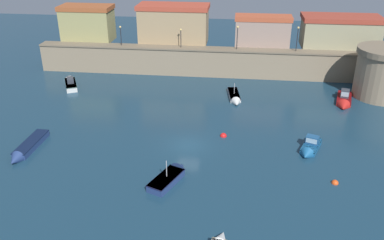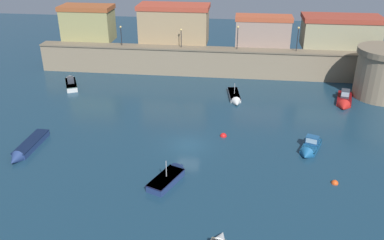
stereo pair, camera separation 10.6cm
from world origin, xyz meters
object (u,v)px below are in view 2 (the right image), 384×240
object	(u,v)px
moored_boat_4	(171,176)
moored_boat_1	(71,82)
moored_boat_2	(344,101)
quay_lamp_0	(121,32)
quay_lamp_3	(298,35)
moored_boat_6	(235,98)
quay_lamp_1	(181,35)
quay_lamp_2	(238,34)
moored_boat_5	(310,148)
moored_boat_0	(27,148)
mooring_buoy_1	(335,183)
fortress_tower	(384,73)
mooring_buoy_0	(223,136)

from	to	relation	value
moored_boat_4	moored_boat_1	bearing A→B (deg)	62.49
moored_boat_1	moored_boat_2	bearing A→B (deg)	-118.71
quay_lamp_0	quay_lamp_3	size ratio (longest dim) A/B	0.83
moored_boat_2	moored_boat_1	bearing A→B (deg)	-79.50
moored_boat_6	quay_lamp_1	bearing A→B (deg)	-145.33
quay_lamp_3	quay_lamp_2	bearing A→B (deg)	180.00
moored_boat_5	moored_boat_6	distance (m)	15.97
quay_lamp_0	moored_boat_6	world-z (taller)	quay_lamp_0
moored_boat_5	moored_boat_6	world-z (taller)	moored_boat_6
moored_boat_0	quay_lamp_0	bearing A→B (deg)	174.22
quay_lamp_0	mooring_buoy_1	distance (m)	41.56
fortress_tower	moored_boat_2	distance (m)	7.25
quay_lamp_0	mooring_buoy_1	xyz separation A→B (m)	(28.72, -29.30, -6.62)
moored_boat_0	moored_boat_1	bearing A→B (deg)	-170.33
moored_boat_5	mooring_buoy_0	xyz separation A→B (m)	(-9.43, 2.41, -0.41)
quay_lamp_2	quay_lamp_0	bearing A→B (deg)	180.00
moored_boat_6	mooring_buoy_0	xyz separation A→B (m)	(-1.04, -11.17, -0.27)
moored_boat_0	moored_boat_1	size ratio (longest dim) A/B	1.19
moored_boat_0	moored_boat_4	bearing A→B (deg)	79.36
fortress_tower	moored_boat_1	world-z (taller)	fortress_tower
quay_lamp_0	moored_boat_5	bearing A→B (deg)	-40.80
moored_boat_2	mooring_buoy_0	size ratio (longest dim) A/B	8.41
quay_lamp_0	moored_boat_4	distance (m)	33.75
fortress_tower	moored_boat_5	xyz separation A→B (m)	(-12.08, -17.24, -3.17)
moored_boat_0	moored_boat_5	world-z (taller)	moored_boat_5
moored_boat_1	quay_lamp_2	bearing A→B (deg)	-99.22
moored_boat_5	fortress_tower	bearing A→B (deg)	166.42
quay_lamp_0	moored_boat_2	size ratio (longest dim) A/B	0.48
quay_lamp_1	quay_lamp_2	size ratio (longest dim) A/B	0.82
fortress_tower	quay_lamp_2	bearing A→B (deg)	163.34
quay_lamp_0	moored_boat_5	size ratio (longest dim) A/B	0.66
quay_lamp_3	moored_boat_4	xyz separation A→B (m)	(-14.60, -30.46, -6.58)
quay_lamp_1	moored_boat_5	size ratio (longest dim) A/B	0.62
quay_lamp_2	moored_boat_0	bearing A→B (deg)	-128.96
moored_boat_2	mooring_buoy_0	distance (m)	19.66
moored_boat_2	mooring_buoy_0	bearing A→B (deg)	-40.46
moored_boat_1	moored_boat_6	xyz separation A→B (m)	(24.98, -2.55, -0.22)
quay_lamp_3	moored_boat_0	size ratio (longest dim) A/B	0.53
quay_lamp_2	moored_boat_1	xyz separation A→B (m)	(-24.84, -7.28, -6.40)
quay_lamp_2	moored_boat_4	size ratio (longest dim) A/B	0.65
quay_lamp_3	fortress_tower	bearing A→B (deg)	-28.23
quay_lamp_1	moored_boat_5	bearing A→B (deg)	-53.40
quay_lamp_1	quay_lamp_3	world-z (taller)	quay_lamp_3
quay_lamp_1	moored_boat_4	distance (m)	31.26
moored_boat_4	moored_boat_5	world-z (taller)	moored_boat_4
quay_lamp_2	moored_boat_0	xyz separation A→B (m)	(-21.87, -27.05, -6.53)
quay_lamp_3	moored_boat_0	xyz separation A→B (m)	(-31.00, -27.05, -6.61)
moored_boat_0	mooring_buoy_0	size ratio (longest dim) A/B	9.09
quay_lamp_2	moored_boat_2	xyz separation A→B (m)	(15.03, -9.48, -6.55)
moored_boat_6	quay_lamp_0	bearing A→B (deg)	-125.47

